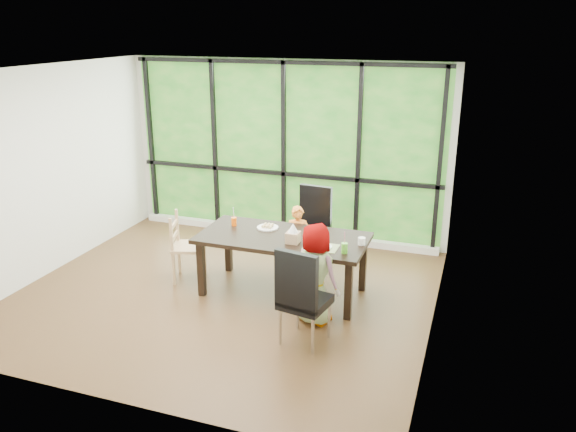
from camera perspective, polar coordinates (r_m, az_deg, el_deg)
The scene contains 23 objects.
ground at distance 7.18m, azimuth -6.31°, elevation -7.73°, with size 5.00×5.00×0.00m, color black.
back_wall at distance 8.71m, azimuth -0.32°, elevation 6.58°, with size 5.00×5.00×0.00m, color silver.
foliage_backdrop at distance 8.69m, azimuth -0.36°, elevation 6.56°, with size 4.80×0.02×2.65m, color #175417.
window_mullions at distance 8.65m, azimuth -0.45°, elevation 6.50°, with size 4.80×0.06×2.65m, color black, non-canonical shape.
window_sill at distance 8.99m, azimuth -0.51°, elevation -1.67°, with size 4.80×0.12×0.10m, color silver.
dining_table at distance 7.02m, azimuth -0.51°, elevation -4.88°, with size 2.03×0.99×0.75m, color black.
chair_window_leather at distance 7.79m, azimuth 2.22°, elevation -1.14°, with size 0.46×0.46×1.08m, color black.
chair_interior_leather at distance 5.92m, azimuth 1.73°, elevation -7.89°, with size 0.46×0.46×1.08m, color black.
chair_end_beech at distance 7.47m, azimuth -9.92°, elevation -3.05°, with size 0.42×0.40×0.90m, color tan.
child_toddler at distance 7.50m, azimuth 1.01°, elevation -2.49°, with size 0.34×0.23×0.94m, color orange.
child_older at distance 6.29m, azimuth 2.98°, elevation -5.81°, with size 0.57×0.37×1.16m, color gray.
placemat at distance 6.55m, azimuth 3.32°, elevation -3.12°, with size 0.39×0.28×0.01m, color tan.
plate_far at distance 7.14m, azimuth -2.05°, elevation -1.16°, with size 0.27×0.27×0.02m, color white.
plate_near at distance 6.55m, azimuth 3.23°, elevation -3.08°, with size 0.27×0.27×0.02m, color white.
orange_cup at distance 7.25m, azimuth -5.42°, elevation -0.55°, with size 0.07×0.07×0.11m, color #FF5F09.
green_cup at distance 6.40m, azimuth 5.67°, elevation -3.21°, with size 0.07×0.07×0.12m, color #5CC12E.
white_mug at distance 6.66m, azimuth 7.38°, elevation -2.51°, with size 0.09×0.09×0.09m, color white.
tissue_box at distance 6.65m, azimuth 0.50°, elevation -2.16°, with size 0.15×0.15×0.13m, color tan.
crepe_rolls_far at distance 7.13m, azimuth -2.06°, elevation -0.96°, with size 0.15×0.12×0.04m, color tan, non-canonical shape.
crepe_rolls_near at distance 6.54m, azimuth 3.23°, elevation -2.86°, with size 0.15×0.12×0.04m, color tan, non-canonical shape.
straw_white at distance 7.22m, azimuth -5.44°, elevation 0.14°, with size 0.01×0.01×0.20m, color white.
straw_pink at distance 6.36m, azimuth 5.70°, elevation -2.39°, with size 0.01×0.01×0.20m, color pink.
tissue at distance 6.61m, azimuth 0.50°, elevation -1.19°, with size 0.12×0.12×0.11m, color white.
Camera 1 is at (2.82, -5.78, 3.20)m, focal length 35.56 mm.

